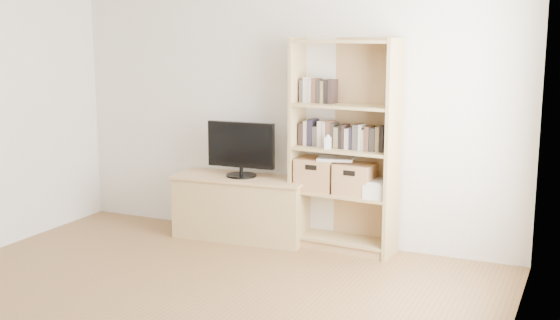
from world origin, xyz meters
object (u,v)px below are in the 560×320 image
Objects in this scene: baby_monitor at (328,143)px; basket_left at (317,174)px; television at (241,149)px; laptop at (336,159)px; basket_right at (355,179)px; tv_stand at (242,208)px; bookshelf at (344,146)px.

baby_monitor is 0.36m from basket_left.
basket_left is at bearing 3.23° from television.
basket_left is 1.12× the size of laptop.
laptop is (0.04, 0.10, -0.15)m from baby_monitor.
television is 2.10× the size of laptop.
basket_left is at bearing 178.66° from basket_right.
baby_monitor is 0.18m from laptop.
basket_right is 0.25m from laptop.
tv_stand is at bearing -174.18° from basket_right.
baby_monitor is (-0.11, -0.10, 0.03)m from bookshelf.
tv_stand is 3.97× the size of laptop.
basket_right is at bearing 13.52° from baby_monitor.
baby_monitor is at bearing -157.00° from basket_right.
bookshelf is 0.31m from basket_right.
tv_stand is at bearing 171.65° from baby_monitor.
laptop reaches higher than basket_left.
television reaches higher than laptop.
laptop is at bearing -0.53° from tv_stand.
basket_right is (1.11, 0.05, -0.20)m from television.
baby_monitor is at bearing -135.00° from bookshelf.
television is at bearing 171.45° from laptop.
television is 1.13m from basket_right.
tv_stand is 0.84m from basket_left.
bookshelf is 5.40× the size of basket_left.
television reaches higher than basket_left.
baby_monitor is 0.30× the size of basket_left.
tv_stand is at bearing 171.45° from laptop.
basket_left reaches higher than basket_right.
tv_stand is 1.08m from laptop.
bookshelf is at bearing -11.04° from laptop.
baby_monitor is at bearing -36.71° from basket_left.
laptop is at bearing 179.35° from basket_right.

